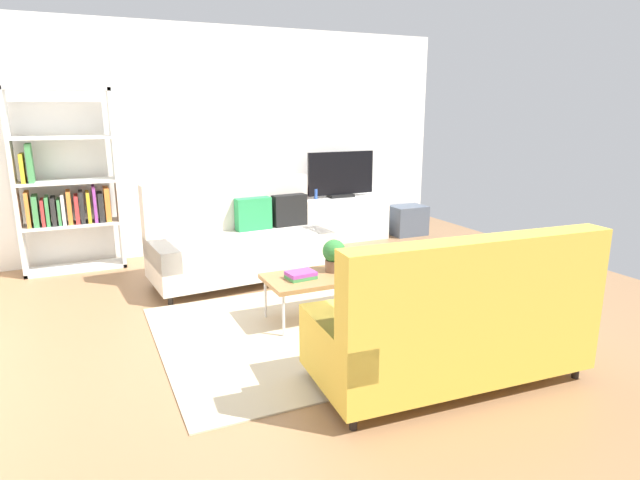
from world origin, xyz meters
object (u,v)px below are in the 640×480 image
object	(u,v)px
bookshelf	(66,189)
bottle_0	(316,194)
couch_green	(452,323)
table_book_0	(301,277)
tv_console	(340,219)
tv	(341,175)
couch_beige	(239,241)
storage_trunk	(407,220)
vase_0	(301,192)
coffee_table	(326,277)
potted_plant	(334,254)

from	to	relation	value
bookshelf	bottle_0	xyz separation A→B (m)	(3.12, -0.06, -0.25)
couch_green	table_book_0	bearing A→B (deg)	114.19
tv_console	bottle_0	size ratio (longest dim) A/B	9.80
bottle_0	bookshelf	bearing A→B (deg)	178.90
tv_console	tv	size ratio (longest dim) A/B	1.40
bookshelf	table_book_0	size ratio (longest dim) A/B	8.75
couch_beige	tv	world-z (taller)	tv
bookshelf	bottle_0	bearing A→B (deg)	-1.10
table_book_0	bottle_0	xyz separation A→B (m)	(1.30, 2.57, 0.28)
tv	bookshelf	bearing A→B (deg)	179.35
bookshelf	bottle_0	size ratio (longest dim) A/B	14.70
couch_beige	tv	xyz separation A→B (m)	(1.83, 1.15, 0.51)
couch_green	storage_trunk	size ratio (longest dim) A/B	3.75
storage_trunk	tv_console	bearing A→B (deg)	174.81
couch_green	tv	world-z (taller)	tv
tv	table_book_0	bearing A→B (deg)	-123.16
couch_green	bookshelf	world-z (taller)	bookshelf
storage_trunk	vase_0	size ratio (longest dim) A/B	2.85
couch_beige	bookshelf	bearing A→B (deg)	-40.04
couch_green	table_book_0	size ratio (longest dim) A/B	8.12
storage_trunk	couch_beige	bearing A→B (deg)	-159.86
bookshelf	coffee_table	bearing A→B (deg)	-51.58
couch_green	bottle_0	xyz separation A→B (m)	(0.77, 3.98, 0.26)
tv	coffee_table	bearing A→B (deg)	-119.24
couch_beige	coffee_table	bearing A→B (deg)	100.53
potted_plant	bookshelf	bearing A→B (deg)	130.52
tv	storage_trunk	bearing A→B (deg)	-4.16
bookshelf	table_book_0	distance (m)	3.25
tv_console	bookshelf	distance (m)	3.58
bookshelf	vase_0	xyz separation A→B (m)	(2.94, 0.03, -0.23)
couch_green	tv	distance (m)	4.19
couch_green	coffee_table	bearing A→B (deg)	104.63
tv	bookshelf	xyz separation A→B (m)	(-3.52, 0.04, 0.01)
tv_console	vase_0	world-z (taller)	vase_0
potted_plant	bottle_0	world-z (taller)	bottle_0
storage_trunk	vase_0	bearing A→B (deg)	174.90
bookshelf	table_book_0	world-z (taller)	bookshelf
tv	storage_trunk	size ratio (longest dim) A/B	1.92
tv_console	vase_0	bearing A→B (deg)	175.07
couch_green	bottle_0	distance (m)	4.06
bookshelf	tv	bearing A→B (deg)	-0.65
coffee_table	bookshelf	size ratio (longest dim) A/B	0.52
couch_green	tv_console	xyz separation A→B (m)	(1.16, 4.02, -0.13)
potted_plant	storage_trunk	bearing A→B (deg)	45.03
couch_green	table_book_0	distance (m)	1.50
potted_plant	table_book_0	world-z (taller)	potted_plant
potted_plant	bottle_0	bearing A→B (deg)	69.41
tv_console	table_book_0	bearing A→B (deg)	-122.96
storage_trunk	vase_0	world-z (taller)	vase_0
bookshelf	potted_plant	distance (m)	3.39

